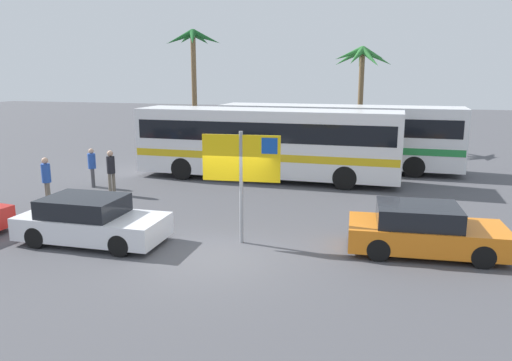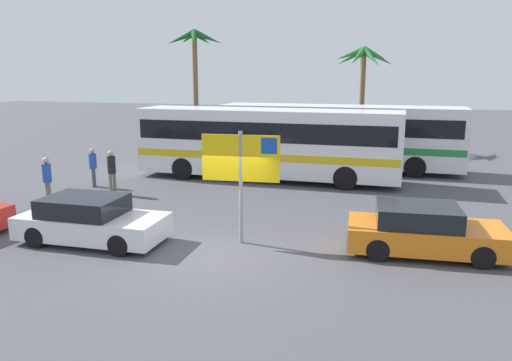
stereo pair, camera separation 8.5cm
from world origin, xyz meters
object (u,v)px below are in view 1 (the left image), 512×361
(bus_front_coach, at_px, (266,140))
(car_orange, at_px, (424,230))
(bus_rear_coach, at_px, (338,134))
(pedestrian_crossing_lot, at_px, (111,169))
(pedestrian_by_bus, at_px, (92,164))
(pedestrian_near_sign, at_px, (46,177))
(ferry_sign, at_px, (243,163))
(car_white, at_px, (91,221))

(bus_front_coach, bearing_deg, car_orange, -50.87)
(bus_rear_coach, bearing_deg, pedestrian_crossing_lot, -135.40)
(pedestrian_by_bus, bearing_deg, pedestrian_near_sign, -112.61)
(car_orange, bearing_deg, pedestrian_crossing_lot, 158.59)
(pedestrian_by_bus, bearing_deg, ferry_sign, -57.15)
(bus_rear_coach, xyz_separation_m, pedestrian_by_bus, (-9.50, -6.92, -0.81))
(pedestrian_by_bus, relative_size, pedestrian_near_sign, 0.93)
(car_orange, bearing_deg, bus_front_coach, 124.39)
(bus_rear_coach, relative_size, pedestrian_near_sign, 6.63)
(car_orange, distance_m, pedestrian_near_sign, 13.06)
(pedestrian_crossing_lot, bearing_deg, pedestrian_by_bus, -9.90)
(car_white, bearing_deg, car_orange, 9.06)
(bus_rear_coach, xyz_separation_m, ferry_sign, (-1.22, -11.91, 0.54))
(bus_front_coach, distance_m, pedestrian_crossing_lot, 6.88)
(bus_front_coach, height_order, bus_rear_coach, same)
(pedestrian_near_sign, bearing_deg, car_orange, 116.71)
(pedestrian_crossing_lot, xyz_separation_m, pedestrian_near_sign, (-1.33, -2.13, 0.00))
(car_white, bearing_deg, pedestrian_near_sign, 140.20)
(bus_front_coach, relative_size, bus_rear_coach, 1.00)
(bus_front_coach, relative_size, ferry_sign, 3.69)
(ferry_sign, xyz_separation_m, car_orange, (4.90, 0.55, -1.69))
(ferry_sign, height_order, pedestrian_near_sign, ferry_sign)
(bus_rear_coach, distance_m, pedestrian_crossing_lot, 11.24)
(pedestrian_crossing_lot, bearing_deg, bus_front_coach, -116.82)
(pedestrian_crossing_lot, bearing_deg, pedestrian_near_sign, 80.29)
(pedestrian_by_bus, bearing_deg, pedestrian_crossing_lot, -58.17)
(pedestrian_crossing_lot, relative_size, pedestrian_near_sign, 1.00)
(car_orange, xyz_separation_m, pedestrian_by_bus, (-13.17, 4.44, 0.34))
(pedestrian_by_bus, height_order, pedestrian_near_sign, pedestrian_near_sign)
(car_orange, bearing_deg, pedestrian_by_bus, 156.63)
(car_orange, xyz_separation_m, pedestrian_crossing_lot, (-11.66, 3.49, 0.42))
(bus_front_coach, bearing_deg, pedestrian_by_bus, -152.06)
(pedestrian_near_sign, bearing_deg, ferry_sign, 109.42)
(bus_rear_coach, height_order, pedestrian_near_sign, bus_rear_coach)
(bus_rear_coach, xyz_separation_m, pedestrian_crossing_lot, (-7.98, -7.87, -0.73))
(pedestrian_crossing_lot, height_order, pedestrian_near_sign, pedestrian_near_sign)
(car_orange, bearing_deg, bus_rear_coach, 103.19)
(bus_front_coach, relative_size, pedestrian_crossing_lot, 6.65)
(bus_front_coach, xyz_separation_m, car_white, (-2.60, -9.69, -1.15))
(bus_front_coach, xyz_separation_m, bus_rear_coach, (2.82, 3.38, 0.00))
(car_white, bearing_deg, pedestrian_by_bus, 122.02)
(bus_rear_coach, height_order, pedestrian_by_bus, bus_rear_coach)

